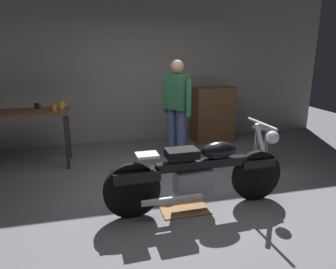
# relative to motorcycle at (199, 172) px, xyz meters

# --- Properties ---
(ground_plane) EXTENTS (12.00, 12.00, 0.00)m
(ground_plane) POSITION_rel_motorcycle_xyz_m (-0.17, 0.29, -0.45)
(ground_plane) COLOR slate
(back_wall) EXTENTS (8.00, 0.12, 3.10)m
(back_wall) POSITION_rel_motorcycle_xyz_m (-0.17, 3.09, 1.10)
(back_wall) COLOR gray
(back_wall) RESTS_ON ground_plane
(workbench) EXTENTS (1.30, 0.64, 0.90)m
(workbench) POSITION_rel_motorcycle_xyz_m (-2.16, 1.95, 0.34)
(workbench) COLOR brown
(workbench) RESTS_ON ground_plane
(motorcycle) EXTENTS (2.19, 0.60, 1.00)m
(motorcycle) POSITION_rel_motorcycle_xyz_m (0.00, 0.00, 0.00)
(motorcycle) COLOR black
(motorcycle) RESTS_ON ground_plane
(person_standing) EXTENTS (0.40, 0.48, 1.67)m
(person_standing) POSITION_rel_motorcycle_xyz_m (0.20, 1.69, 0.48)
(person_standing) COLOR #50558E
(person_standing) RESTS_ON ground_plane
(shop_stool) EXTENTS (0.32, 0.32, 0.64)m
(shop_stool) POSITION_rel_motorcycle_xyz_m (1.45, 1.10, 0.05)
(shop_stool) COLOR #B2B2B7
(shop_stool) RESTS_ON ground_plane
(wooden_dresser) EXTENTS (0.80, 0.47, 1.10)m
(wooden_dresser) POSITION_rel_motorcycle_xyz_m (1.23, 2.59, 0.10)
(wooden_dresser) COLOR brown
(wooden_dresser) RESTS_ON ground_plane
(drip_tray) EXTENTS (0.56, 0.40, 0.01)m
(drip_tray) POSITION_rel_motorcycle_xyz_m (-0.18, 0.00, -0.44)
(drip_tray) COLOR olive
(drip_tray) RESTS_ON ground_plane
(mug_black_matte) EXTENTS (0.11, 0.07, 0.09)m
(mug_black_matte) POSITION_rel_motorcycle_xyz_m (-2.01, 2.14, 0.50)
(mug_black_matte) COLOR black
(mug_black_matte) RESTS_ON workbench
(mug_yellow_tall) EXTENTS (0.12, 0.09, 0.11)m
(mug_yellow_tall) POSITION_rel_motorcycle_xyz_m (-1.63, 2.07, 0.50)
(mug_yellow_tall) COLOR yellow
(mug_yellow_tall) RESTS_ON workbench
(mug_orange_travel) EXTENTS (0.12, 0.09, 0.10)m
(mug_orange_travel) POSITION_rel_motorcycle_xyz_m (-1.73, 1.91, 0.50)
(mug_orange_travel) COLOR orange
(mug_orange_travel) RESTS_ON workbench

